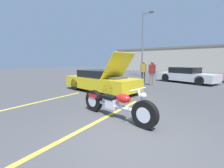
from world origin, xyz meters
name	(u,v)px	position (x,y,z in m)	size (l,w,h in m)	color
ground_plane	(130,142)	(0.00, 0.00, 0.00)	(80.00, 80.00, 0.00)	#474749
parking_stripe_foreground	(33,103)	(-4.65, 0.54, 0.00)	(0.12, 5.12, 0.01)	yellow
parking_stripe_middle	(98,121)	(-1.26, 0.54, 0.00)	(0.12, 5.12, 0.01)	yellow
far_building	(202,58)	(0.00, 27.99, 2.34)	(32.00, 4.20, 4.40)	#B2AD9E
light_pole	(143,42)	(-5.23, 13.79, 3.93)	(1.21, 0.28, 7.11)	slate
motorcycle	(115,104)	(-0.99, 1.01, 0.42)	(2.70, 0.84, 1.00)	black
show_car_hood_open	(101,81)	(-3.87, 4.10, 0.61)	(4.77, 2.52, 2.13)	yellow
parked_car_left_row	(186,75)	(-0.32, 10.95, 0.60)	(4.78, 3.23, 1.25)	silver
spectator_near_motorcycle	(143,70)	(-3.23, 8.95, 1.07)	(0.52, 0.23, 1.79)	#333338
spectator_by_show_car	(152,71)	(-2.15, 7.84, 1.03)	(0.52, 0.23, 1.73)	gray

